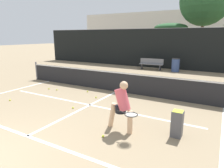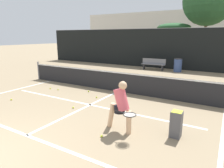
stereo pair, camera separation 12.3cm
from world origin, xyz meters
The scene contains 22 objects.
court_baseline_near centered at (0.00, 1.43, 0.00)m, with size 11.00×0.10×0.01m, color white.
court_service_line centered at (0.00, 4.25, 0.00)m, with size 8.25×0.10×0.01m, color white.
court_center_mark centered at (0.00, 3.94, 0.00)m, with size 0.10×5.01×0.01m, color white.
court_sideline_left centered at (-4.51, 3.94, 0.00)m, with size 0.10×6.01×0.01m, color white.
court_sideline_right centered at (4.51, 3.94, 0.00)m, with size 0.10×6.01×0.01m, color white.
net centered at (0.00, 6.44, 0.51)m, with size 11.09×0.09×1.07m.
fence_back centered at (0.00, 14.45, 1.58)m, with size 24.00×0.06×3.17m.
player_practicing centered at (2.02, 2.97, 0.77)m, with size 1.10×0.68×1.43m.
tennis_ball_scattered_0 centered at (-0.29, 5.10, 0.03)m, with size 0.07×0.07×0.07m, color #D1E033.
tennis_ball_scattered_1 centered at (-3.13, 5.14, 0.03)m, with size 0.07×0.07×0.07m, color #D1E033.
tennis_ball_scattered_2 centered at (-2.63, 5.18, 0.03)m, with size 0.07×0.07×0.07m, color #D1E033.
tennis_ball_scattered_3 centered at (-0.31, 3.63, 0.03)m, with size 0.07×0.07×0.07m, color #D1E033.
tennis_ball_scattered_4 centered at (-1.15, 5.67, 0.03)m, with size 0.07×0.07×0.07m, color #D1E033.
tennis_ball_scattered_7 centered at (-3.13, 3.05, 0.03)m, with size 0.07×0.07×0.07m, color #D1E033.
tennis_ball_scattered_9 centered at (1.77, 2.38, 0.03)m, with size 0.07×0.07×0.07m, color #D1E033.
ball_hopper centered at (3.42, 3.38, 0.37)m, with size 0.28×0.28×0.71m.
courtside_bench centered at (-0.64, 13.31, 0.48)m, with size 1.84×0.47×0.86m.
trash_bin centered at (1.19, 13.38, 0.49)m, with size 0.59×0.59×0.98m.
parked_car centered at (-1.26, 18.41, 0.56)m, with size 1.62×4.21×1.32m.
tree_mid centered at (2.09, 19.81, 5.75)m, with size 4.57×4.57×8.04m.
tree_east centered at (-0.99, 20.20, 3.39)m, with size 3.39×3.39×3.88m.
building_far centered at (0.00, 29.83, 3.08)m, with size 36.00×2.40×6.16m, color beige.
Camera 1 is at (4.32, -1.64, 2.59)m, focal length 32.00 mm.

